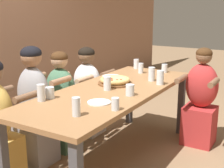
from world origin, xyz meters
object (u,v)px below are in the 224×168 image
at_px(cocktail_glass_blue, 164,69).
at_px(drinking_glass_b, 152,75).
at_px(pizza_board_main, 115,81).
at_px(drinking_glass_a, 141,69).
at_px(diner_far_midright, 87,94).
at_px(drinking_glass_h, 76,108).
at_px(drinking_glass_f, 107,83).
at_px(drinking_glass_d, 41,94).
at_px(diner_far_midleft, 35,111).
at_px(drinking_glass_i, 50,93).
at_px(empty_plate_a, 99,102).
at_px(drinking_glass_c, 115,105).
at_px(drinking_glass_e, 130,90).
at_px(drinking_glass_g, 136,64).
at_px(drinking_glass_j, 160,78).
at_px(diner_far_center, 62,105).
at_px(empty_plate_b, 111,76).
at_px(diner_near_right, 201,102).

bearing_deg(cocktail_glass_blue, drinking_glass_b, -174.76).
distance_m(pizza_board_main, drinking_glass_a, 0.62).
relative_size(cocktail_glass_blue, diner_far_midright, 0.12).
distance_m(drinking_glass_h, diner_far_midright, 1.54).
relative_size(drinking_glass_f, drinking_glass_h, 0.93).
xyz_separation_m(drinking_glass_d, drinking_glass_h, (-0.14, -0.48, -0.00)).
bearing_deg(cocktail_glass_blue, diner_far_midleft, 150.62).
relative_size(pizza_board_main, diner_far_midright, 0.33).
distance_m(drinking_glass_i, diner_far_midright, 1.13).
height_order(diner_far_midright, diner_far_midleft, diner_far_midleft).
bearing_deg(empty_plate_a, drinking_glass_d, 114.07).
height_order(cocktail_glass_blue, drinking_glass_c, cocktail_glass_blue).
bearing_deg(drinking_glass_e, diner_far_midright, 56.45).
distance_m(drinking_glass_d, drinking_glass_h, 0.50).
bearing_deg(drinking_glass_h, cocktail_glass_blue, 0.63).
relative_size(cocktail_glass_blue, drinking_glass_b, 0.84).
bearing_deg(drinking_glass_g, drinking_glass_c, -158.96).
bearing_deg(pizza_board_main, drinking_glass_f, -167.38).
height_order(drinking_glass_f, drinking_glass_j, drinking_glass_j).
bearing_deg(drinking_glass_e, diner_far_midleft, 108.47).
bearing_deg(diner_far_midleft, drinking_glass_g, 74.98).
bearing_deg(drinking_glass_h, drinking_glass_a, 8.83).
bearing_deg(drinking_glass_f, drinking_glass_a, 4.09).
bearing_deg(diner_far_midleft, diner_far_center, 90.00).
bearing_deg(drinking_glass_f, empty_plate_b, 26.91).
xyz_separation_m(pizza_board_main, drinking_glass_h, (-0.97, -0.24, 0.03)).
bearing_deg(drinking_glass_d, drinking_glass_i, -7.06).
xyz_separation_m(diner_far_center, diner_far_midright, (0.49, -0.00, 0.00)).
xyz_separation_m(drinking_glass_f, diner_far_midright, (0.54, 0.62, -0.33)).
xyz_separation_m(drinking_glass_b, drinking_glass_i, (-1.05, 0.49, -0.02)).
relative_size(drinking_glass_i, diner_far_center, 0.09).
distance_m(empty_plate_a, drinking_glass_g, 1.52).
relative_size(drinking_glass_c, drinking_glass_i, 0.99).
bearing_deg(drinking_glass_i, drinking_glass_b, -25.12).
bearing_deg(drinking_glass_e, drinking_glass_i, 128.24).
bearing_deg(empty_plate_b, drinking_glass_j, -94.28).
bearing_deg(diner_far_midright, drinking_glass_g, 54.81).
bearing_deg(drinking_glass_c, diner_far_midright, 44.26).
xyz_separation_m(cocktail_glass_blue, diner_near_right, (-0.12, -0.49, -0.31)).
distance_m(drinking_glass_a, drinking_glass_h, 1.61).
xyz_separation_m(drinking_glass_e, diner_far_midright, (0.59, 0.89, -0.31)).
bearing_deg(pizza_board_main, empty_plate_a, -161.27).
xyz_separation_m(drinking_glass_b, drinking_glass_f, (-0.56, 0.21, -0.00)).
height_order(empty_plate_a, drinking_glass_e, drinking_glass_e).
height_order(cocktail_glass_blue, diner_far_midleft, diner_far_midleft).
bearing_deg(drinking_glass_b, drinking_glass_i, 154.88).
bearing_deg(drinking_glass_g, pizza_board_main, -167.96).
xyz_separation_m(empty_plate_b, diner_far_midright, (0.03, 0.36, -0.27)).
xyz_separation_m(pizza_board_main, drinking_glass_c, (-0.71, -0.42, 0.01)).
relative_size(empty_plate_b, drinking_glass_e, 2.01).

